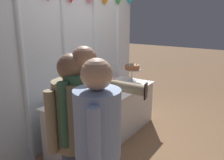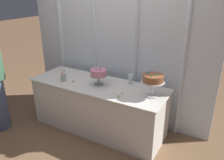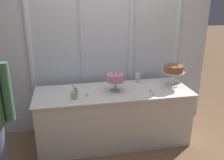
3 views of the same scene
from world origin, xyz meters
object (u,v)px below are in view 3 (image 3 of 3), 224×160
at_px(cake_table, 113,116).
at_px(tealight_near_left, 150,91).
at_px(tealight_near_right, 153,94).
at_px(cake_display_nearleft, 115,78).
at_px(wine_glass, 138,76).
at_px(tealight_far_left, 87,95).
at_px(flower_vase, 75,93).
at_px(cake_display_nearright, 173,70).

bearing_deg(cake_table, tealight_near_left, -13.61).
relative_size(cake_table, tealight_near_right, 53.80).
height_order(cake_table, cake_display_nearleft, cake_display_nearleft).
relative_size(wine_glass, tealight_far_left, 3.22).
height_order(flower_vase, tealight_near_right, flower_vase).
xyz_separation_m(tealight_near_left, tealight_near_right, (0.00, -0.11, 0.00)).
bearing_deg(tealight_far_left, tealight_near_right, -8.26).
distance_m(tealight_far_left, tealight_near_right, 0.83).
distance_m(cake_display_nearright, tealight_near_right, 0.49).
height_order(cake_display_nearright, tealight_near_right, cake_display_nearright).
xyz_separation_m(cake_display_nearright, flower_vase, (-1.33, -0.16, -0.17)).
height_order(cake_table, wine_glass, wine_glass).
bearing_deg(cake_display_nearright, tealight_near_left, -162.10).
bearing_deg(tealight_far_left, cake_display_nearleft, 14.54).
xyz_separation_m(cake_display_nearleft, tealight_far_left, (-0.38, -0.10, -0.16)).
bearing_deg(cake_display_nearright, cake_table, -179.56).
height_order(cake_table, tealight_near_right, tealight_near_right).
relative_size(cake_table, tealight_near_left, 42.49).
bearing_deg(tealight_far_left, tealight_near_left, -0.36).
bearing_deg(wine_glass, cake_display_nearleft, -146.01).
height_order(tealight_far_left, tealight_near_left, tealight_far_left).
height_order(flower_vase, tealight_near_left, flower_vase).
xyz_separation_m(cake_display_nearleft, wine_glass, (0.38, 0.26, -0.08)).
relative_size(cake_display_nearleft, tealight_near_right, 7.36).
bearing_deg(tealight_near_right, cake_display_nearleft, 153.55).
xyz_separation_m(cake_table, tealight_near_right, (0.46, -0.23, 0.39)).
height_order(cake_display_nearright, flower_vase, cake_display_nearright).
height_order(wine_glass, tealight_far_left, wine_glass).
relative_size(cake_table, tealight_far_left, 47.62).
relative_size(cake_table, wine_glass, 14.78).
bearing_deg(tealight_near_right, wine_glass, 97.04).
bearing_deg(cake_display_nearleft, cake_display_nearright, 0.95).
distance_m(cake_display_nearright, wine_glass, 0.51).
xyz_separation_m(tealight_far_left, tealight_near_right, (0.82, -0.12, 0.00)).
xyz_separation_m(cake_display_nearleft, tealight_near_right, (0.44, -0.22, -0.16)).
bearing_deg(tealight_far_left, wine_glass, 24.99).
distance_m(tealight_near_left, tealight_near_right, 0.11).
relative_size(flower_vase, tealight_near_right, 4.56).
bearing_deg(cake_display_nearleft, wine_glass, 33.99).
bearing_deg(tealight_near_left, tealight_far_left, 179.64).
bearing_deg(cake_table, tealight_far_left, -163.61).
height_order(cake_display_nearleft, tealight_far_left, cake_display_nearleft).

